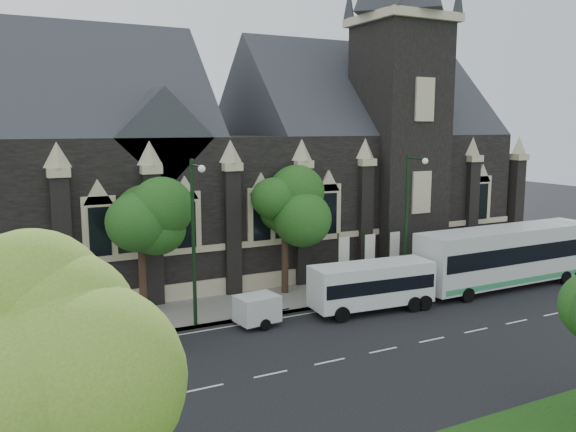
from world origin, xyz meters
TOP-DOWN VIEW (x-y plane):
  - ground at (0.00, 0.00)m, footprint 160.00×160.00m
  - sidewalk at (0.00, 9.50)m, footprint 80.00×5.00m
  - museum at (5.12, 18.78)m, footprint 40.00×17.70m
  - tree_park_near at (-11.77, -8.77)m, footprint 4.42×4.42m
  - tree_walk_right at (3.21, 10.71)m, footprint 4.08×4.08m
  - tree_walk_left at (-5.80, 10.70)m, footprint 3.91×3.91m
  - street_lamp_near at (10.00, 7.09)m, footprint 0.36×1.88m
  - street_lamp_mid at (-4.00, 7.09)m, footprint 0.36×1.88m
  - banner_flag_left at (6.29, 9.00)m, footprint 0.90×0.10m
  - banner_flag_center at (8.29, 9.00)m, footprint 0.90×0.10m
  - banner_flag_right at (10.29, 9.00)m, footprint 0.90×0.10m
  - tour_coach at (17.04, 5.42)m, footprint 13.77×3.23m
  - shuttle_bus at (6.02, 5.27)m, footprint 7.45×3.03m
  - box_trailer at (-1.00, 5.91)m, footprint 3.24×1.91m
  - sedan at (-8.16, 4.93)m, footprint 4.30×1.52m
  - car_far_red at (-13.39, 5.90)m, footprint 4.22×1.79m

SIDE VIEW (x-z plane):
  - ground at x=0.00m, z-range 0.00..0.00m
  - sidewalk at x=0.00m, z-range 0.00..0.15m
  - sedan at x=-8.16m, z-range 0.00..1.41m
  - car_far_red at x=-13.39m, z-range 0.00..1.42m
  - box_trailer at x=-1.00m, z-range 0.11..1.80m
  - shuttle_bus at x=6.02m, z-range 0.22..3.04m
  - tour_coach at x=17.04m, z-range 0.17..4.18m
  - banner_flag_left at x=6.29m, z-range 0.38..4.38m
  - banner_flag_center at x=8.29m, z-range 0.38..4.38m
  - banner_flag_right at x=10.29m, z-range 0.38..4.38m
  - street_lamp_near at x=10.00m, z-range 0.61..9.61m
  - street_lamp_mid at x=-4.00m, z-range 0.61..9.61m
  - tree_walk_left at x=-5.80m, z-range 1.91..9.55m
  - tree_walk_right at x=3.21m, z-range 1.92..9.72m
  - tree_park_near at x=-11.77m, z-range 2.14..10.70m
  - museum at x=5.12m, z-range -6.78..23.12m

